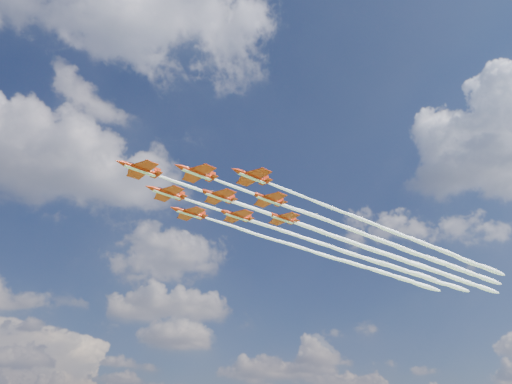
# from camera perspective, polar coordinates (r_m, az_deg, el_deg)

# --- Properties ---
(jet_lead) EXTENTS (112.86, 46.75, 2.85)m
(jet_lead) POSITION_cam_1_polar(r_m,az_deg,el_deg) (149.14, 6.38, -4.16)
(jet_lead) COLOR #B12309
(jet_row2_port) EXTENTS (112.86, 46.75, 2.85)m
(jet_row2_port) POSITION_cam_1_polar(r_m,az_deg,el_deg) (152.77, 11.18, -4.36)
(jet_row2_port) COLOR #B12309
(jet_row2_starb) EXTENTS (112.86, 46.75, 2.85)m
(jet_row2_starb) POSITION_cam_1_polar(r_m,az_deg,el_deg) (161.11, 7.45, -5.84)
(jet_row2_starb) COLOR #B12309
(jet_row3_port) EXTENTS (112.86, 46.75, 2.85)m
(jet_row3_port) POSITION_cam_1_polar(r_m,az_deg,el_deg) (157.41, 15.73, -4.53)
(jet_row3_port) COLOR #B12309
(jet_row3_centre) EXTENTS (112.86, 46.75, 2.85)m
(jet_row3_centre) POSITION_cam_1_polar(r_m,az_deg,el_deg) (164.94, 11.89, -5.99)
(jet_row3_centre) COLOR #B12309
(jet_row3_starb) EXTENTS (112.86, 46.75, 2.85)m
(jet_row3_starb) POSITION_cam_1_polar(r_m,az_deg,el_deg) (173.25, 8.38, -7.29)
(jet_row3_starb) COLOR #B12309
(jet_row4_port) EXTENTS (112.86, 46.75, 2.85)m
(jet_row4_port) POSITION_cam_1_polar(r_m,az_deg,el_deg) (169.71, 16.10, -6.09)
(jet_row4_port) COLOR #B12309
(jet_row4_starb) EXTENTS (112.86, 46.75, 2.85)m
(jet_row4_starb) POSITION_cam_1_polar(r_m,az_deg,el_deg) (177.26, 12.50, -7.39)
(jet_row4_starb) COLOR #B12309
(jet_tail) EXTENTS (112.86, 46.75, 2.85)m
(jet_tail) POSITION_cam_1_polar(r_m,az_deg,el_deg) (182.13, 16.42, -7.45)
(jet_tail) COLOR #B12309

